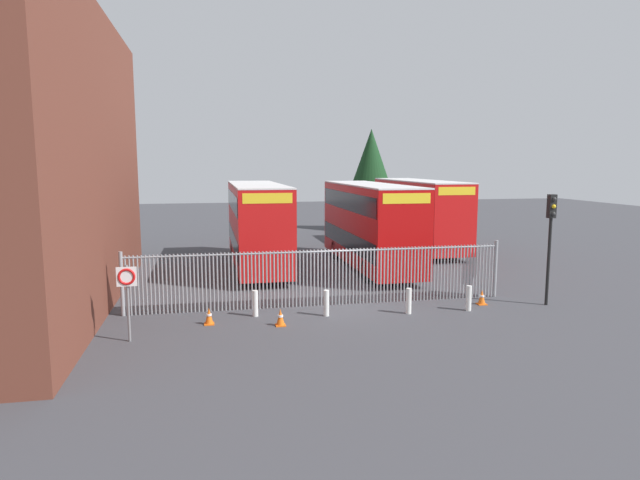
# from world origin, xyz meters

# --- Properties ---
(ground_plane) EXTENTS (100.00, 100.00, 0.00)m
(ground_plane) POSITION_xyz_m (0.00, 8.00, 0.00)
(ground_plane) COLOR #3D3D42
(depot_building_brick) EXTENTS (6.45, 17.93, 11.16)m
(depot_building_brick) POSITION_xyz_m (-11.86, 1.84, 5.58)
(depot_building_brick) COLOR brown
(depot_building_brick) RESTS_ON ground
(palisade_fence) EXTENTS (14.76, 0.14, 2.35)m
(palisade_fence) POSITION_xyz_m (-0.76, 0.00, 1.18)
(palisade_fence) COLOR gray
(palisade_fence) RESTS_ON ground
(double_decker_bus_near_gate) EXTENTS (2.54, 10.81, 4.42)m
(double_decker_bus_near_gate) POSITION_xyz_m (3.27, 7.07, 2.42)
(double_decker_bus_near_gate) COLOR #B70C0C
(double_decker_bus_near_gate) RESTS_ON ground
(double_decker_bus_behind_fence_left) EXTENTS (2.54, 10.81, 4.42)m
(double_decker_bus_behind_fence_left) POSITION_xyz_m (8.16, 12.56, 2.42)
(double_decker_bus_behind_fence_left) COLOR red
(double_decker_bus_behind_fence_left) RESTS_ON ground
(double_decker_bus_behind_fence_right) EXTENTS (2.54, 10.81, 4.42)m
(double_decker_bus_behind_fence_right) POSITION_xyz_m (-2.49, 8.33, 2.42)
(double_decker_bus_behind_fence_right) COLOR red
(double_decker_bus_behind_fence_right) RESTS_ON ground
(bollard_near_left) EXTENTS (0.20, 0.20, 0.95)m
(bollard_near_left) POSITION_xyz_m (-3.40, -1.01, 0.47)
(bollard_near_left) COLOR silver
(bollard_near_left) RESTS_ON ground
(bollard_center_front) EXTENTS (0.20, 0.20, 0.95)m
(bollard_center_front) POSITION_xyz_m (-0.88, -1.47, 0.47)
(bollard_center_front) COLOR silver
(bollard_center_front) RESTS_ON ground
(bollard_near_right) EXTENTS (0.20, 0.20, 0.95)m
(bollard_near_right) POSITION_xyz_m (2.14, -1.78, 0.47)
(bollard_near_right) COLOR silver
(bollard_near_right) RESTS_ON ground
(bollard_far_right) EXTENTS (0.20, 0.20, 0.95)m
(bollard_far_right) POSITION_xyz_m (4.49, -1.83, 0.47)
(bollard_far_right) COLOR silver
(bollard_far_right) RESTS_ON ground
(traffic_cone_by_gate) EXTENTS (0.34, 0.34, 0.59)m
(traffic_cone_by_gate) POSITION_xyz_m (-5.03, -1.71, 0.29)
(traffic_cone_by_gate) COLOR orange
(traffic_cone_by_gate) RESTS_ON ground
(traffic_cone_mid_forecourt) EXTENTS (0.34, 0.34, 0.59)m
(traffic_cone_mid_forecourt) POSITION_xyz_m (-2.66, -2.34, 0.29)
(traffic_cone_mid_forecourt) COLOR orange
(traffic_cone_mid_forecourt) RESTS_ON ground
(traffic_cone_near_kerb) EXTENTS (0.34, 0.34, 0.59)m
(traffic_cone_near_kerb) POSITION_xyz_m (5.41, -1.10, 0.29)
(traffic_cone_near_kerb) COLOR orange
(traffic_cone_near_kerb) RESTS_ON ground
(speed_limit_sign_post) EXTENTS (0.60, 0.14, 2.40)m
(speed_limit_sign_post) POSITION_xyz_m (-7.45, -3.09, 1.78)
(speed_limit_sign_post) COLOR slate
(speed_limit_sign_post) RESTS_ON ground
(traffic_light_kerbside) EXTENTS (0.28, 0.33, 4.30)m
(traffic_light_kerbside) POSITION_xyz_m (7.85, -1.66, 2.99)
(traffic_light_kerbside) COLOR black
(traffic_light_kerbside) RESTS_ON ground
(tree_tall_back) EXTENTS (4.51, 4.51, 8.26)m
(tree_tall_back) POSITION_xyz_m (8.17, 23.18, 5.03)
(tree_tall_back) COLOR #4C3823
(tree_tall_back) RESTS_ON ground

